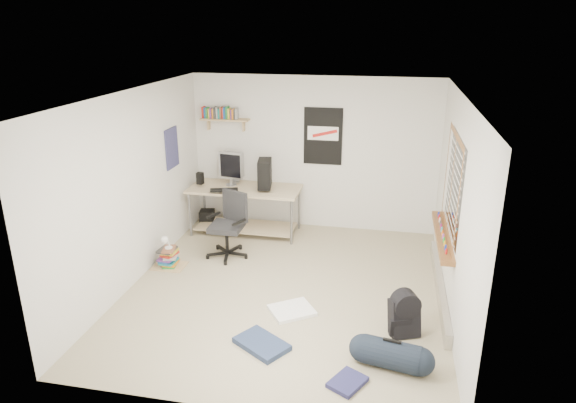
% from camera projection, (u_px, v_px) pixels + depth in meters
% --- Properties ---
extents(floor, '(4.00, 4.50, 0.01)m').
position_uv_depth(floor, '(286.00, 289.00, 6.68)').
color(floor, gray).
rests_on(floor, ground).
extents(ceiling, '(4.00, 4.50, 0.01)m').
position_uv_depth(ceiling, '(285.00, 94.00, 5.84)').
color(ceiling, white).
rests_on(ceiling, ground).
extents(back_wall, '(4.00, 0.01, 2.50)m').
position_uv_depth(back_wall, '(314.00, 154.00, 8.34)').
color(back_wall, silver).
rests_on(back_wall, ground).
extents(left_wall, '(0.01, 4.50, 2.50)m').
position_uv_depth(left_wall, '(134.00, 188.00, 6.64)').
color(left_wall, silver).
rests_on(left_wall, ground).
extents(right_wall, '(0.01, 4.50, 2.50)m').
position_uv_depth(right_wall, '(456.00, 210.00, 5.88)').
color(right_wall, silver).
rests_on(right_wall, ground).
extents(desk, '(1.86, 1.00, 0.81)m').
position_uv_depth(desk, '(246.00, 211.00, 8.35)').
color(desk, '#C6B889').
rests_on(desk, floor).
extents(monitor_left, '(0.38, 0.20, 0.40)m').
position_uv_depth(monitor_left, '(234.00, 168.00, 8.43)').
color(monitor_left, '#A0A1A5').
rests_on(monitor_left, desk).
extents(monitor_right, '(0.40, 0.15, 0.43)m').
position_uv_depth(monitor_right, '(231.00, 170.00, 8.24)').
color(monitor_right, '#9C9CA1').
rests_on(monitor_right, desk).
extents(pc_tower, '(0.27, 0.45, 0.44)m').
position_uv_depth(pc_tower, '(265.00, 174.00, 8.05)').
color(pc_tower, black).
rests_on(pc_tower, desk).
extents(keyboard, '(0.46, 0.27, 0.02)m').
position_uv_depth(keyboard, '(224.00, 190.00, 7.95)').
color(keyboard, black).
rests_on(keyboard, desk).
extents(speaker_left, '(0.11, 0.11, 0.19)m').
position_uv_depth(speaker_left, '(200.00, 178.00, 8.24)').
color(speaker_left, black).
rests_on(speaker_left, desk).
extents(speaker_right, '(0.12, 0.12, 0.19)m').
position_uv_depth(speaker_right, '(267.00, 179.00, 8.20)').
color(speaker_right, black).
rests_on(speaker_right, desk).
extents(office_chair, '(0.84, 0.84, 0.97)m').
position_uv_depth(office_chair, '(226.00, 225.00, 7.45)').
color(office_chair, black).
rests_on(office_chair, floor).
extents(wall_shelf, '(0.80, 0.22, 0.24)m').
position_uv_depth(wall_shelf, '(225.00, 119.00, 8.33)').
color(wall_shelf, tan).
rests_on(wall_shelf, back_wall).
extents(poster_back_wall, '(0.62, 0.03, 0.92)m').
position_uv_depth(poster_back_wall, '(323.00, 136.00, 8.19)').
color(poster_back_wall, black).
rests_on(poster_back_wall, back_wall).
extents(poster_left_wall, '(0.02, 0.42, 0.60)m').
position_uv_depth(poster_left_wall, '(172.00, 148.00, 7.66)').
color(poster_left_wall, navy).
rests_on(poster_left_wall, left_wall).
extents(window, '(0.10, 1.50, 1.26)m').
position_uv_depth(window, '(451.00, 185.00, 6.10)').
color(window, brown).
rests_on(window, right_wall).
extents(baseboard_heater, '(0.08, 2.50, 0.18)m').
position_uv_depth(baseboard_heater, '(440.00, 286.00, 6.56)').
color(baseboard_heater, '#B7B2A8').
rests_on(baseboard_heater, floor).
extents(backpack, '(0.39, 0.35, 0.42)m').
position_uv_depth(backpack, '(404.00, 318.00, 5.66)').
color(backpack, black).
rests_on(backpack, floor).
extents(duffel_bag, '(0.35, 0.35, 0.58)m').
position_uv_depth(duffel_bag, '(391.00, 355.00, 5.13)').
color(duffel_bag, black).
rests_on(duffel_bag, floor).
extents(tshirt, '(0.64, 0.62, 0.04)m').
position_uv_depth(tshirt, '(292.00, 310.00, 6.14)').
color(tshirt, white).
rests_on(tshirt, floor).
extents(jeans_a, '(0.67, 0.61, 0.06)m').
position_uv_depth(jeans_a, '(262.00, 344.00, 5.49)').
color(jeans_a, '#222F4D').
rests_on(jeans_a, floor).
extents(jeans_b, '(0.41, 0.44, 0.04)m').
position_uv_depth(jeans_b, '(347.00, 382.00, 4.92)').
color(jeans_b, '#21224C').
rests_on(jeans_b, floor).
extents(book_stack, '(0.53, 0.45, 0.33)m').
position_uv_depth(book_stack, '(169.00, 257.00, 7.24)').
color(book_stack, brown).
rests_on(book_stack, floor).
extents(desk_lamp, '(0.14, 0.19, 0.18)m').
position_uv_depth(desk_lamp, '(168.00, 243.00, 7.14)').
color(desk_lamp, silver).
rests_on(desk_lamp, book_stack).
extents(subwoofer, '(0.27, 0.27, 0.26)m').
position_uv_depth(subwoofer, '(207.00, 218.00, 8.70)').
color(subwoofer, black).
rests_on(subwoofer, floor).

